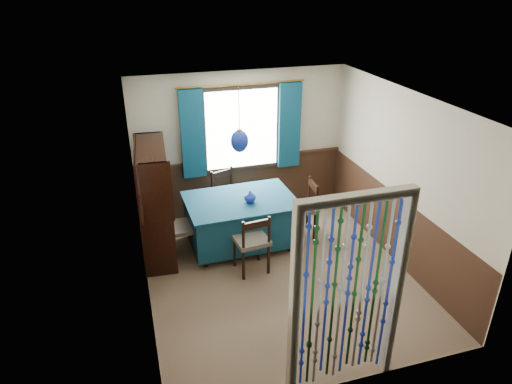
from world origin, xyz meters
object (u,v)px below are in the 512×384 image
object	(u,v)px
dining_table	(241,219)
sideboard	(157,217)
chair_left	(181,228)
bowl_shelf	(159,187)
pendant_lamp	(240,141)
chair_near	(252,241)
vase_table	(250,197)
vase_sideboard	(156,187)
chair_right	(303,207)
chair_far	(227,196)

from	to	relation	value
dining_table	sideboard	size ratio (longest dim) A/B	0.98
chair_left	bowl_shelf	distance (m)	0.75
pendant_lamp	dining_table	bearing A→B (deg)	108.43
dining_table	chair_near	size ratio (longest dim) A/B	1.81
sideboard	vase_table	bearing A→B (deg)	-7.96
bowl_shelf	vase_sideboard	xyz separation A→B (m)	(0.00, 0.55, -0.24)
dining_table	pendant_lamp	bearing A→B (deg)	-73.29
sideboard	vase_table	world-z (taller)	sideboard
vase_table	bowl_shelf	distance (m)	1.34
pendant_lamp	bowl_shelf	world-z (taller)	pendant_lamp
chair_left	dining_table	bearing A→B (deg)	91.91
chair_near	chair_left	bearing A→B (deg)	137.50
chair_near	chair_right	bearing A→B (deg)	28.93
sideboard	vase_sideboard	distance (m)	0.47
chair_far	bowl_shelf	world-z (taller)	bowl_shelf
chair_near	bowl_shelf	world-z (taller)	bowl_shelf
chair_left	pendant_lamp	size ratio (longest dim) A/B	0.98
chair_near	dining_table	bearing A→B (deg)	81.71
chair_right	sideboard	world-z (taller)	sideboard
vase_table	chair_left	bearing A→B (deg)	176.86
chair_left	chair_right	distance (m)	1.95
dining_table	pendant_lamp	world-z (taller)	pendant_lamp
dining_table	sideboard	xyz separation A→B (m)	(-1.25, 0.17, 0.14)
dining_table	pendant_lamp	xyz separation A→B (m)	(0.00, -0.00, 1.27)
chair_near	sideboard	bearing A→B (deg)	137.86
chair_left	sideboard	world-z (taller)	sideboard
vase_table	vase_sideboard	distance (m)	1.43
chair_near	chair_right	world-z (taller)	chair_right
vase_table	dining_table	bearing A→B (deg)	134.82
sideboard	vase_table	xyz separation A→B (m)	(1.37, -0.28, 0.28)
vase_table	vase_sideboard	size ratio (longest dim) A/B	0.86
dining_table	bowl_shelf	distance (m)	1.40
chair_far	sideboard	distance (m)	1.36
chair_far	chair_left	size ratio (longest dim) A/B	1.01
chair_right	vase_table	xyz separation A→B (m)	(-0.91, -0.13, 0.38)
vase_sideboard	chair_far	bearing A→B (deg)	14.36
vase_table	vase_sideboard	xyz separation A→B (m)	(-1.31, 0.58, 0.08)
pendant_lamp	vase_sideboard	size ratio (longest dim) A/B	4.71
vase_sideboard	pendant_lamp	bearing A→B (deg)	-21.36
chair_left	vase_sideboard	bearing A→B (deg)	-155.16
chair_far	sideboard	bearing A→B (deg)	6.89
chair_near	vase_sideboard	size ratio (longest dim) A/B	4.63
pendant_lamp	vase_table	size ratio (longest dim) A/B	5.49
chair_far	pendant_lamp	distance (m)	1.45
dining_table	sideboard	bearing A→B (deg)	170.63
chair_left	pendant_lamp	world-z (taller)	pendant_lamp
chair_right	chair_far	bearing A→B (deg)	59.59
sideboard	pendant_lamp	xyz separation A→B (m)	(1.25, -0.17, 1.13)
chair_right	vase_sideboard	bearing A→B (deg)	83.48
pendant_lamp	bowl_shelf	xyz separation A→B (m)	(-1.19, -0.09, -0.53)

